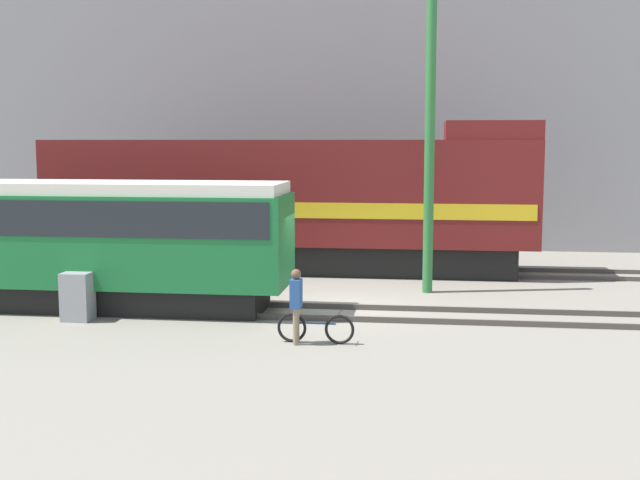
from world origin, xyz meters
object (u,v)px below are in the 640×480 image
at_px(streetcar, 88,236).
at_px(signal_box, 78,296).
at_px(bicycle, 316,328).
at_px(person, 296,299).
at_px(utility_pole_center, 430,141).
at_px(freight_locomotive, 292,202).

distance_m(streetcar, signal_box, 1.97).
height_order(streetcar, bicycle, streetcar).
xyz_separation_m(person, signal_box, (-5.73, 1.62, -0.41)).
xyz_separation_m(streetcar, bicycle, (6.44, -2.91, -1.59)).
bearing_deg(streetcar, utility_pole_center, 21.01).
xyz_separation_m(freight_locomotive, bicycle, (2.11, -9.75, -2.02)).
height_order(person, utility_pole_center, utility_pole_center).
xyz_separation_m(streetcar, person, (6.03, -3.05, -0.92)).
bearing_deg(signal_box, freight_locomotive, 63.98).
bearing_deg(bicycle, streetcar, 155.67).
bearing_deg(freight_locomotive, utility_pole_center, -36.83).
height_order(bicycle, utility_pole_center, utility_pole_center).
bearing_deg(person, streetcar, 153.21).
distance_m(person, utility_pole_center, 7.85).
relative_size(streetcar, utility_pole_center, 1.20).
bearing_deg(streetcar, bicycle, -24.33).
distance_m(freight_locomotive, person, 10.12).
bearing_deg(person, utility_pole_center, 66.06).
height_order(utility_pole_center, signal_box, utility_pole_center).
distance_m(freight_locomotive, signal_box, 9.36).
bearing_deg(utility_pole_center, streetcar, -158.99).
height_order(freight_locomotive, utility_pole_center, utility_pole_center).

